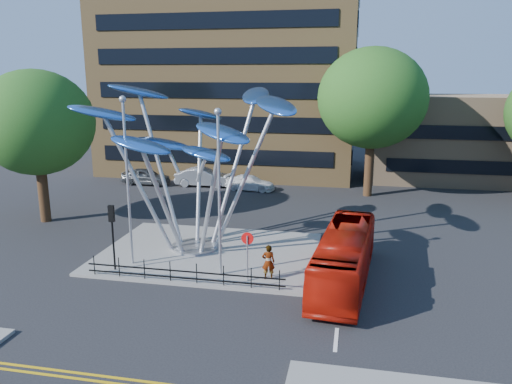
% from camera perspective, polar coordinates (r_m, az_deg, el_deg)
% --- Properties ---
extents(ground, '(120.00, 120.00, 0.00)m').
position_cam_1_polar(ground, '(23.14, -7.31, -12.35)').
color(ground, black).
rests_on(ground, ground).
extents(traffic_island, '(12.00, 9.00, 0.15)m').
position_cam_1_polar(traffic_island, '(28.65, -5.37, -6.94)').
color(traffic_island, slate).
rests_on(traffic_island, ground).
extents(double_yellow_near, '(40.00, 0.12, 0.01)m').
position_cam_1_polar(double_yellow_near, '(18.31, -13.69, -20.18)').
color(double_yellow_near, gold).
rests_on(double_yellow_near, ground).
extents(brick_tower, '(25.00, 15.00, 30.00)m').
position_cam_1_polar(brick_tower, '(53.49, -2.70, 18.78)').
color(brick_tower, olive).
rests_on(brick_tower, ground).
extents(low_building_near, '(15.00, 8.00, 8.00)m').
position_cam_1_polar(low_building_near, '(50.85, 21.79, 5.70)').
color(low_building_near, '#A07F5E').
rests_on(low_building_near, ground).
extents(tree_right, '(8.80, 8.80, 12.11)m').
position_cam_1_polar(tree_right, '(41.73, 13.16, 10.38)').
color(tree_right, black).
rests_on(tree_right, ground).
extents(tree_left, '(7.60, 7.60, 10.32)m').
position_cam_1_polar(tree_left, '(36.45, -23.82, 7.23)').
color(tree_left, black).
rests_on(tree_left, ground).
extents(leaf_sculpture, '(12.72, 9.54, 9.51)m').
position_cam_1_polar(leaf_sculpture, '(28.02, -7.38, 6.87)').
color(leaf_sculpture, '#9EA0A5').
rests_on(leaf_sculpture, traffic_island).
extents(street_lamp_left, '(0.36, 0.36, 8.80)m').
position_cam_1_polar(street_lamp_left, '(26.25, -14.55, 2.76)').
color(street_lamp_left, '#9EA0A5').
rests_on(street_lamp_left, traffic_island).
extents(street_lamp_right, '(0.36, 0.36, 8.30)m').
position_cam_1_polar(street_lamp_right, '(24.07, -4.26, 1.58)').
color(street_lamp_right, '#9EA0A5').
rests_on(street_lamp_right, traffic_island).
extents(traffic_light_island, '(0.28, 0.18, 3.42)m').
position_cam_1_polar(traffic_light_island, '(26.24, -16.13, -3.51)').
color(traffic_light_island, black).
rests_on(traffic_light_island, traffic_island).
extents(no_entry_sign_island, '(0.60, 0.10, 2.45)m').
position_cam_1_polar(no_entry_sign_island, '(24.16, -0.99, -6.42)').
color(no_entry_sign_island, '#9EA0A5').
rests_on(no_entry_sign_island, traffic_island).
extents(pedestrian_railing_front, '(10.00, 0.06, 1.00)m').
position_cam_1_polar(pedestrian_railing_front, '(24.68, -8.30, -9.28)').
color(pedestrian_railing_front, black).
rests_on(pedestrian_railing_front, traffic_island).
extents(red_bus, '(3.07, 9.63, 2.64)m').
position_cam_1_polar(red_bus, '(24.79, 10.07, -7.34)').
color(red_bus, '#A31307').
rests_on(red_bus, ground).
extents(pedestrian, '(0.71, 0.53, 1.76)m').
position_cam_1_polar(pedestrian, '(24.62, 1.42, -8.00)').
color(pedestrian, gray).
rests_on(pedestrian, traffic_island).
extents(parked_car_left, '(4.55, 2.02, 1.52)m').
position_cam_1_polar(parked_car_left, '(46.96, -12.48, 1.76)').
color(parked_car_left, '#3E4246').
rests_on(parked_car_left, ground).
extents(parked_car_mid, '(5.13, 2.09, 1.66)m').
position_cam_1_polar(parked_car_mid, '(45.45, -6.05, 1.71)').
color(parked_car_mid, '#9EA1A5').
rests_on(parked_car_mid, ground).
extents(parked_car_right, '(4.61, 2.37, 1.28)m').
position_cam_1_polar(parked_car_right, '(43.72, -0.67, 1.06)').
color(parked_car_right, silver).
rests_on(parked_car_right, ground).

